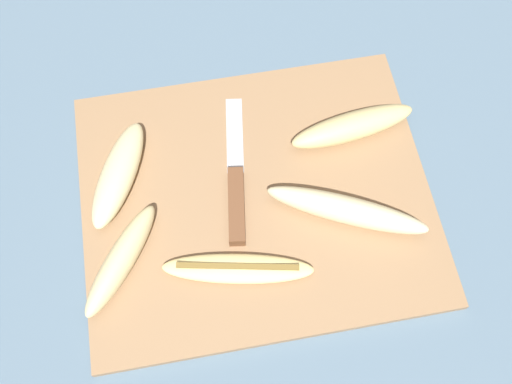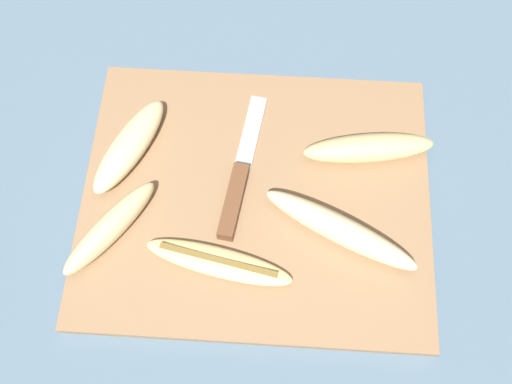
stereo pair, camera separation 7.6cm
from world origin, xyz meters
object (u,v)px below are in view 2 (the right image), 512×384
object	(u,v)px
knife	(237,189)
banana_ripe_center	(110,227)
banana_cream_curved	(340,230)
banana_soft_right	(129,146)
banana_spotted_left	(368,148)
banana_golden_short	(219,262)

from	to	relation	value
knife	banana_ripe_center	distance (m)	0.16
banana_cream_curved	knife	bearing A→B (deg)	158.30
banana_soft_right	banana_spotted_left	xyz separation A→B (m)	(0.31, 0.02, 0.00)
banana_cream_curved	banana_spotted_left	size ratio (longest dim) A/B	1.13
banana_golden_short	banana_soft_right	distance (m)	0.20
knife	banana_soft_right	bearing A→B (deg)	169.27
banana_soft_right	banana_ripe_center	bearing A→B (deg)	-93.12
banana_spotted_left	banana_soft_right	bearing A→B (deg)	-177.16
knife	banana_spotted_left	xyz separation A→B (m)	(0.17, 0.06, 0.01)
banana_golden_short	banana_soft_right	bearing A→B (deg)	131.22
knife	banana_ripe_center	bearing A→B (deg)	-148.18
banana_golden_short	banana_ripe_center	bearing A→B (deg)	166.35
banana_cream_curved	banana_golden_short	bearing A→B (deg)	-161.98
banana_ripe_center	banana_golden_short	size ratio (longest dim) A/B	0.77
banana_golden_short	knife	bearing A→B (deg)	81.85
banana_cream_curved	banana_soft_right	distance (m)	0.29
banana_cream_curved	banana_soft_right	size ratio (longest dim) A/B	1.26
banana_ripe_center	knife	bearing A→B (deg)	23.75
banana_ripe_center	banana_spotted_left	bearing A→B (deg)	22.33
knife	banana_ripe_center	xyz separation A→B (m)	(-0.15, -0.07, 0.01)
banana_ripe_center	banana_spotted_left	size ratio (longest dim) A/B	0.82
knife	banana_golden_short	world-z (taller)	same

